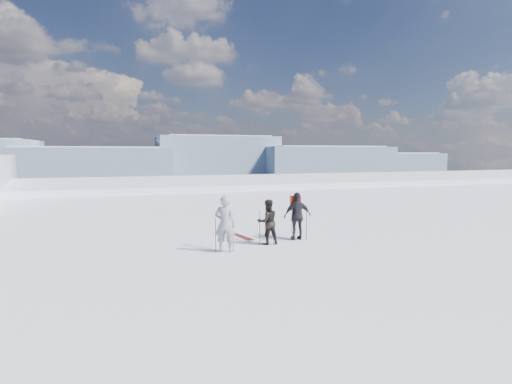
# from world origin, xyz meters

# --- Properties ---
(lake_basin) EXTENTS (820.00, 820.00, 71.62)m
(lake_basin) POSITION_xyz_m (0.00, 30.00, -6.50)
(lake_basin) COLOR white
(lake_basin) RESTS_ON ground
(far_mountain_range) EXTENTS (770.00, 110.00, 53.00)m
(far_mountain_range) POSITION_xyz_m (29.60, 454.78, -7.19)
(far_mountain_range) COLOR slate
(far_mountain_range) RESTS_ON ground
(skier_grey) EXTENTS (0.81, 0.69, 1.88)m
(skier_grey) POSITION_xyz_m (-2.99, 2.28, 0.94)
(skier_grey) COLOR gray
(skier_grey) RESTS_ON ground
(skier_dark) EXTENTS (0.82, 0.65, 1.62)m
(skier_dark) POSITION_xyz_m (-1.28, 2.89, 0.81)
(skier_dark) COLOR black
(skier_dark) RESTS_ON ground
(skier_pack) EXTENTS (1.09, 0.53, 1.80)m
(skier_pack) POSITION_xyz_m (0.04, 3.24, 0.90)
(skier_pack) COLOR black
(skier_pack) RESTS_ON ground
(backpack) EXTENTS (0.40, 0.25, 0.53)m
(backpack) POSITION_xyz_m (0.06, 3.49, 2.07)
(backpack) COLOR red
(backpack) RESTS_ON skier_pack
(ski_poles) EXTENTS (3.71, 1.02, 1.28)m
(ski_poles) POSITION_xyz_m (-1.44, 2.72, 0.61)
(ski_poles) COLOR black
(ski_poles) RESTS_ON ground
(skis_loose) EXTENTS (0.61, 1.68, 0.03)m
(skis_loose) POSITION_xyz_m (-1.84, 4.47, 0.01)
(skis_loose) COLOR black
(skis_loose) RESTS_ON ground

